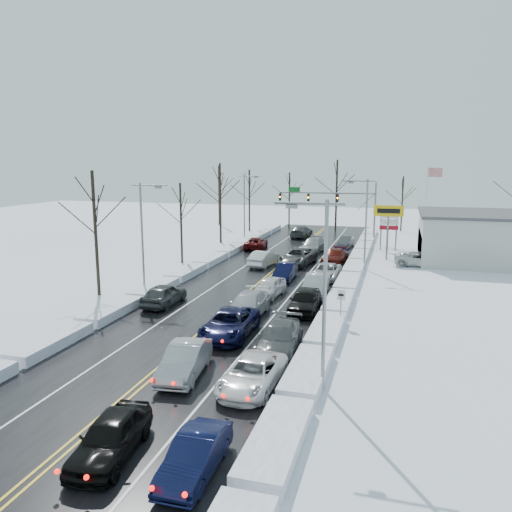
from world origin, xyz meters
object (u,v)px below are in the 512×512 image
(tires_plus_sign, at_px, (388,215))
(oncoming_car_0, at_px, (264,266))
(flagpole, at_px, (428,198))
(traffic_signal_mast, at_px, (337,201))
(queued_car_0, at_px, (112,456))

(tires_plus_sign, distance_m, oncoming_car_0, 14.98)
(tires_plus_sign, relative_size, flagpole, 0.60)
(oncoming_car_0, bearing_deg, tires_plus_sign, -141.41)
(flagpole, bearing_deg, oncoming_car_0, -128.41)
(traffic_signal_mast, xyz_separation_m, queued_car_0, (-1.55, -53.65, -5.48))
(traffic_signal_mast, xyz_separation_m, oncoming_car_0, (-5.09, -19.20, -5.48))
(traffic_signal_mast, relative_size, tires_plus_sign, 2.21)
(flagpole, distance_m, queued_car_0, 57.53)
(traffic_signal_mast, distance_m, tires_plus_sign, 13.92)
(traffic_signal_mast, distance_m, queued_car_0, 53.95)
(traffic_signal_mast, xyz_separation_m, tires_plus_sign, (7.05, -12.00, -0.49))
(tires_plus_sign, height_order, queued_car_0, tires_plus_sign)
(traffic_signal_mast, distance_m, oncoming_car_0, 20.61)
(tires_plus_sign, xyz_separation_m, flagpole, (4.67, 14.01, 0.93))
(flagpole, relative_size, queued_car_0, 2.19)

